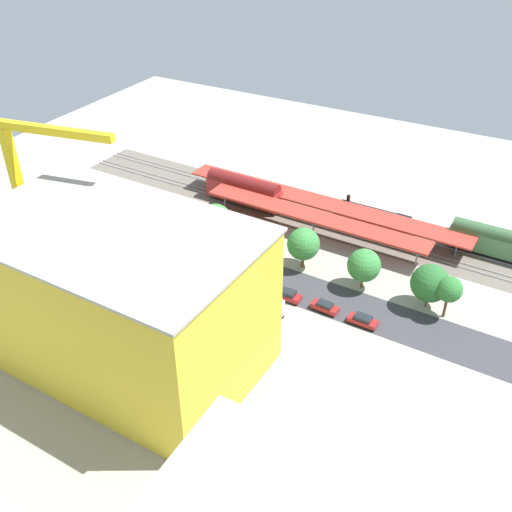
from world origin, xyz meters
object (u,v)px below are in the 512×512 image
at_px(freight_coach_far, 244,190).
at_px(parked_car_3, 257,283).
at_px(box_truck_2, 226,302).
at_px(street_tree_5, 303,244).
at_px(parked_car_2, 288,296).
at_px(street_tree_0, 215,221).
at_px(locomotive, 377,218).
at_px(platform_canopy_near, 314,216).
at_px(parked_car_0, 363,321).
at_px(construction_building, 120,298).
at_px(street_tree_1, 144,200).
at_px(platform_canopy_far, 322,202).
at_px(tower_crane, 29,194).
at_px(street_tree_3, 364,265).
at_px(street_tree_4, 430,283).
at_px(street_tree_2, 449,289).
at_px(traffic_light, 247,265).
at_px(parked_car_4, 222,271).
at_px(box_truck_1, 258,303).
at_px(parked_car_5, 192,263).
at_px(box_truck_0, 130,260).
at_px(passenger_coach, 502,243).
at_px(parked_car_1, 325,307).

distance_m(freight_coach_far, parked_car_3, 29.75).
xyz_separation_m(box_truck_2, street_tree_5, (-5.46, -17.18, 3.11)).
distance_m(parked_car_2, street_tree_0, 21.71).
bearing_deg(locomotive, platform_canopy_near, 45.35).
bearing_deg(parked_car_0, construction_building, 40.23).
relative_size(parked_car_2, street_tree_1, 0.59).
bearing_deg(platform_canopy_far, parked_car_3, 89.91).
distance_m(platform_canopy_near, tower_crane, 50.84).
bearing_deg(street_tree_3, street_tree_4, -179.16).
height_order(freight_coach_far, street_tree_3, street_tree_3).
height_order(parked_car_0, box_truck_2, box_truck_2).
bearing_deg(locomotive, street_tree_3, 102.61).
xyz_separation_m(tower_crane, street_tree_3, (-47.00, -25.14, -12.89)).
bearing_deg(construction_building, street_tree_2, -138.88).
bearing_deg(box_truck_2, locomotive, -108.05).
bearing_deg(traffic_light, parked_car_4, -10.95).
height_order(construction_building, box_truck_1, construction_building).
height_order(parked_car_5, box_truck_2, box_truck_2).
relative_size(street_tree_1, street_tree_3, 0.99).
relative_size(box_truck_0, street_tree_0, 1.07).
xyz_separation_m(freight_coach_far, box_truck_1, (-20.01, 30.02, -1.75)).
bearing_deg(platform_canopy_near, box_truck_0, 47.16).
relative_size(construction_building, tower_crane, 1.28).
distance_m(locomotive, freight_coach_far, 28.16).
bearing_deg(box_truck_1, passenger_coach, -131.56).
bearing_deg(parked_car_3, street_tree_3, -151.28).
relative_size(parked_car_3, box_truck_0, 0.47).
bearing_deg(box_truck_2, street_tree_3, -135.70).
bearing_deg(parked_car_4, passenger_coach, -144.54).
xyz_separation_m(freight_coach_far, construction_building, (-8.40, 48.27, 7.26)).
xyz_separation_m(parked_car_2, parked_car_5, (19.46, -0.34, -0.06)).
bearing_deg(tower_crane, construction_building, 162.59).
bearing_deg(locomotive, freight_coach_far, 10.41).
distance_m(platform_canopy_far, street_tree_1, 35.46).
xyz_separation_m(passenger_coach, tower_crane, (65.79, 46.11, 14.36)).
relative_size(parked_car_0, parked_car_5, 1.04).
distance_m(box_truck_1, street_tree_3, 18.98).
relative_size(platform_canopy_near, box_truck_1, 4.97).
height_order(platform_canopy_near, street_tree_0, street_tree_0).
height_order(parked_car_2, street_tree_0, street_tree_0).
distance_m(parked_car_0, street_tree_5, 18.39).
bearing_deg(passenger_coach, street_tree_4, 69.51).
relative_size(construction_building, box_truck_1, 4.15).
bearing_deg(platform_canopy_near, parked_car_5, 53.90).
xyz_separation_m(parked_car_1, box_truck_2, (13.94, 7.64, 0.99)).
bearing_deg(street_tree_1, tower_crane, 88.43).
distance_m(freight_coach_far, tower_crane, 45.79).
bearing_deg(street_tree_5, box_truck_2, 72.38).
bearing_deg(street_tree_2, street_tree_4, -19.98).
distance_m(parked_car_4, street_tree_2, 37.85).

